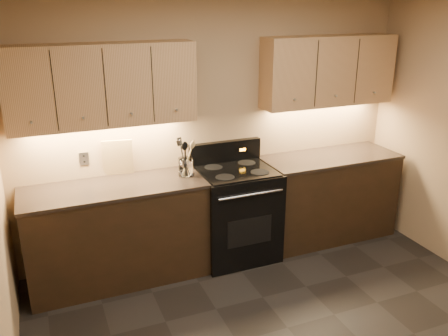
{
  "coord_description": "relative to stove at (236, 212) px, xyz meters",
  "views": [
    {
      "loc": [
        -1.67,
        -2.28,
        2.49
      ],
      "look_at": [
        -0.14,
        1.45,
        1.05
      ],
      "focal_mm": 38.0,
      "sensor_mm": 36.0,
      "label": 1
    }
  ],
  "objects": [
    {
      "name": "wall_back",
      "position": [
        -0.08,
        0.32,
        0.82
      ],
      "size": [
        4.0,
        0.04,
        2.6
      ],
      "primitive_type": "cube",
      "color": "#997F5A",
      "rests_on": "ground"
    },
    {
      "name": "counter_left",
      "position": [
        -1.18,
        0.02,
        -0.01
      ],
      "size": [
        1.62,
        0.62,
        0.93
      ],
      "color": "black",
      "rests_on": "ground"
    },
    {
      "name": "counter_right",
      "position": [
        1.1,
        0.02,
        -0.01
      ],
      "size": [
        1.46,
        0.62,
        0.93
      ],
      "color": "black",
      "rests_on": "ground"
    },
    {
      "name": "stove",
      "position": [
        0.0,
        0.0,
        0.0
      ],
      "size": [
        0.76,
        0.68,
        1.14
      ],
      "color": "black",
      "rests_on": "ground"
    },
    {
      "name": "upper_cab_left",
      "position": [
        -1.18,
        0.17,
        1.32
      ],
      "size": [
        1.6,
        0.3,
        0.7
      ],
      "primitive_type": "cube",
      "color": "tan",
      "rests_on": "wall_back"
    },
    {
      "name": "upper_cab_right",
      "position": [
        1.1,
        0.17,
        1.32
      ],
      "size": [
        1.44,
        0.3,
        0.7
      ],
      "primitive_type": "cube",
      "color": "tan",
      "rests_on": "wall_back"
    },
    {
      "name": "outlet_plate",
      "position": [
        -1.38,
        0.31,
        0.64
      ],
      "size": [
        0.08,
        0.01,
        0.12
      ],
      "primitive_type": "cube",
      "color": "#B2B5BA",
      "rests_on": "wall_back"
    },
    {
      "name": "utensil_crock",
      "position": [
        -0.5,
        0.03,
        0.53
      ],
      "size": [
        0.17,
        0.17,
        0.17
      ],
      "color": "white",
      "rests_on": "counter_left"
    },
    {
      "name": "cutting_board",
      "position": [
        -1.08,
        0.28,
        0.62
      ],
      "size": [
        0.28,
        0.11,
        0.35
      ],
      "primitive_type": "cube",
      "rotation": [
        0.15,
        0.0,
        -0.16
      ],
      "color": "#D6B373",
      "rests_on": "counter_left"
    },
    {
      "name": "wooden_spoon",
      "position": [
        -0.53,
        0.03,
        0.63
      ],
      "size": [
        0.19,
        0.11,
        0.32
      ],
      "primitive_type": null,
      "rotation": [
        -0.01,
        0.41,
        0.27
      ],
      "color": "#D6B373",
      "rests_on": "utensil_crock"
    },
    {
      "name": "black_spoon",
      "position": [
        -0.49,
        0.05,
        0.63
      ],
      "size": [
        0.09,
        0.13,
        0.33
      ],
      "primitive_type": null,
      "rotation": [
        0.2,
        -0.08,
        0.03
      ],
      "color": "black",
      "rests_on": "utensil_crock"
    },
    {
      "name": "black_turner",
      "position": [
        -0.49,
        0.02,
        0.65
      ],
      "size": [
        0.14,
        0.18,
        0.37
      ],
      "primitive_type": null,
      "rotation": [
        -0.25,
        -0.06,
        0.24
      ],
      "color": "black",
      "rests_on": "utensil_crock"
    },
    {
      "name": "steel_spatula",
      "position": [
        -0.47,
        0.04,
        0.65
      ],
      "size": [
        0.18,
        0.1,
        0.37
      ],
      "primitive_type": null,
      "rotation": [
        0.04,
        -0.26,
        -0.12
      ],
      "color": "silver",
      "rests_on": "utensil_crock"
    }
  ]
}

